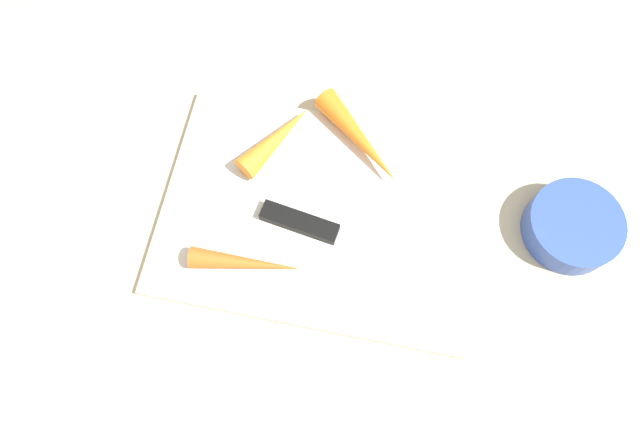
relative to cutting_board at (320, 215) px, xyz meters
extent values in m
plane|color=#C6B793|center=(0.00, 0.00, -0.01)|extent=(1.40, 1.40, 0.00)
cube|color=silver|center=(0.00, 0.00, 0.00)|extent=(0.36, 0.26, 0.01)
cube|color=#B7B7BC|center=(-0.08, 0.03, 0.01)|extent=(0.11, 0.03, 0.00)
cube|color=black|center=(0.02, 0.02, 0.01)|extent=(0.09, 0.04, 0.01)
cone|color=orange|center=(-0.03, -0.10, 0.02)|extent=(0.12, 0.12, 0.03)
cone|color=orange|center=(0.07, 0.08, 0.02)|extent=(0.13, 0.03, 0.02)
cone|color=orange|center=(0.07, -0.08, 0.02)|extent=(0.08, 0.11, 0.03)
cylinder|color=#3351B2|center=(-0.28, -0.04, 0.01)|extent=(0.11, 0.11, 0.04)
camera|label=1|loc=(-0.04, 0.22, 0.62)|focal=32.01mm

